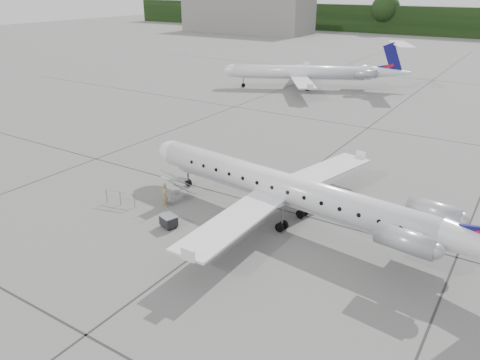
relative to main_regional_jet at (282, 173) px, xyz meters
The scene contains 8 objects.
ground 6.47m from the main_regional_jet, 68.77° to the right, with size 320.00×320.00×0.00m, color slate.
terminal_building 124.92m from the main_regional_jet, 122.97° to the left, with size 40.00×14.00×10.00m, color slate.
main_regional_jet is the anchor object (origin of this frame).
airstair 7.90m from the main_regional_jet, behind, with size 0.85×2.36×2.03m, color silver, non-canonical shape.
passenger 8.41m from the main_regional_jet, 161.41° to the right, with size 0.61×0.40×1.67m, color #917D4F.
safety_railing 11.46m from the main_regional_jet, 158.35° to the right, with size 2.20×0.08×1.00m, color gray, non-canonical shape.
baggage_cart 7.74m from the main_regional_jet, 138.92° to the right, with size 0.99×0.80×0.86m, color black, non-canonical shape.
bg_regional_left 41.42m from the main_regional_jet, 114.05° to the left, with size 25.17×18.13×6.60m, color silver, non-canonical shape.
Camera 1 is at (10.38, -19.01, 14.21)m, focal length 35.00 mm.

